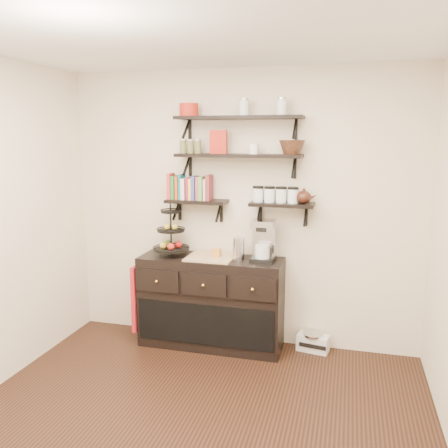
% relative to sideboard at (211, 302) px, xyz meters
% --- Properties ---
extents(floor, '(3.50, 3.50, 0.00)m').
position_rel_sideboard_xyz_m(floor, '(0.25, -1.51, -0.45)').
color(floor, black).
rests_on(floor, ground).
extents(ceiling, '(3.50, 3.50, 0.02)m').
position_rel_sideboard_xyz_m(ceiling, '(0.25, -1.51, 2.25)').
color(ceiling, white).
rests_on(ceiling, back_wall).
extents(back_wall, '(3.50, 0.02, 2.70)m').
position_rel_sideboard_xyz_m(back_wall, '(0.25, 0.24, 0.90)').
color(back_wall, beige).
rests_on(back_wall, ground).
extents(shelf_top, '(1.20, 0.27, 0.23)m').
position_rel_sideboard_xyz_m(shelf_top, '(0.25, 0.10, 1.78)').
color(shelf_top, black).
rests_on(shelf_top, back_wall).
extents(shelf_mid, '(1.20, 0.27, 0.23)m').
position_rel_sideboard_xyz_m(shelf_mid, '(0.25, 0.10, 1.43)').
color(shelf_mid, black).
rests_on(shelf_mid, back_wall).
extents(shelf_low_left, '(0.60, 0.25, 0.23)m').
position_rel_sideboard_xyz_m(shelf_low_left, '(-0.17, 0.12, 0.98)').
color(shelf_low_left, black).
rests_on(shelf_low_left, back_wall).
extents(shelf_low_right, '(0.60, 0.25, 0.23)m').
position_rel_sideboard_xyz_m(shelf_low_right, '(0.67, 0.12, 0.98)').
color(shelf_low_right, black).
rests_on(shelf_low_right, back_wall).
extents(cookbooks, '(0.43, 0.15, 0.26)m').
position_rel_sideboard_xyz_m(cookbooks, '(-0.23, 0.12, 1.11)').
color(cookbooks, red).
rests_on(cookbooks, shelf_low_left).
extents(glass_canisters, '(0.43, 0.10, 0.13)m').
position_rel_sideboard_xyz_m(glass_canisters, '(0.60, 0.12, 1.06)').
color(glass_canisters, silver).
rests_on(glass_canisters, shelf_low_right).
extents(sideboard, '(1.40, 0.50, 0.92)m').
position_rel_sideboard_xyz_m(sideboard, '(0.00, 0.00, 0.00)').
color(sideboard, black).
rests_on(sideboard, floor).
extents(fruit_stand, '(0.35, 0.35, 0.52)m').
position_rel_sideboard_xyz_m(fruit_stand, '(-0.41, 0.00, 0.63)').
color(fruit_stand, black).
rests_on(fruit_stand, sideboard).
extents(candle, '(0.08, 0.08, 0.08)m').
position_rel_sideboard_xyz_m(candle, '(0.06, 0.00, 0.50)').
color(candle, '#BC782B').
rests_on(candle, sideboard).
extents(coffee_maker, '(0.22, 0.21, 0.40)m').
position_rel_sideboard_xyz_m(coffee_maker, '(0.51, 0.03, 0.64)').
color(coffee_maker, black).
rests_on(coffee_maker, sideboard).
extents(thermal_carafe, '(0.11, 0.11, 0.22)m').
position_rel_sideboard_xyz_m(thermal_carafe, '(0.28, -0.02, 0.56)').
color(thermal_carafe, silver).
rests_on(thermal_carafe, sideboard).
extents(apron, '(0.04, 0.28, 0.66)m').
position_rel_sideboard_xyz_m(apron, '(-0.73, -0.10, 0.02)').
color(apron, '#B0132A').
rests_on(apron, sideboard).
extents(radio, '(0.32, 0.23, 0.18)m').
position_rel_sideboard_xyz_m(radio, '(1.00, 0.12, -0.36)').
color(radio, silver).
rests_on(radio, floor).
extents(recipe_box, '(0.16, 0.07, 0.22)m').
position_rel_sideboard_xyz_m(recipe_box, '(0.05, 0.10, 1.56)').
color(recipe_box, '#AC2213').
rests_on(recipe_box, shelf_mid).
extents(walnut_bowl, '(0.24, 0.24, 0.13)m').
position_rel_sideboard_xyz_m(walnut_bowl, '(0.75, 0.10, 1.51)').
color(walnut_bowl, black).
rests_on(walnut_bowl, shelf_mid).
extents(ramekins, '(0.09, 0.09, 0.10)m').
position_rel_sideboard_xyz_m(ramekins, '(0.39, 0.10, 1.50)').
color(ramekins, white).
rests_on(ramekins, shelf_mid).
extents(teapot, '(0.22, 0.18, 0.14)m').
position_rel_sideboard_xyz_m(teapot, '(0.87, 0.12, 1.07)').
color(teapot, '#361910').
rests_on(teapot, shelf_low_right).
extents(red_pot, '(0.18, 0.18, 0.12)m').
position_rel_sideboard_xyz_m(red_pot, '(-0.24, 0.10, 1.86)').
color(red_pot, '#AC2213').
rests_on(red_pot, shelf_top).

